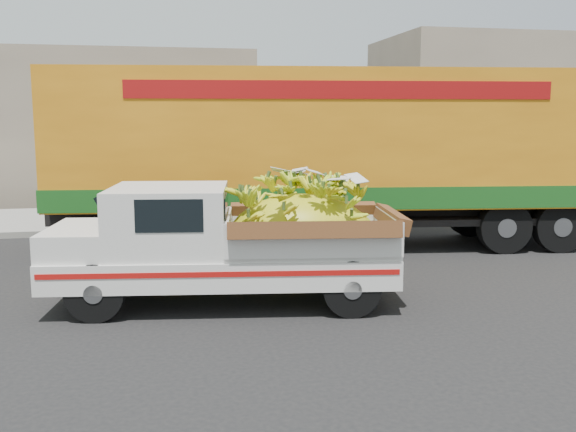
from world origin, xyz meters
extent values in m
plane|color=black|center=(0.00, 0.00, 0.00)|extent=(100.00, 100.00, 0.00)
cube|color=gray|center=(0.00, 6.66, 0.07)|extent=(60.00, 0.25, 0.15)
cube|color=gray|center=(0.00, 8.76, 0.07)|extent=(60.00, 4.00, 0.14)
cube|color=gray|center=(14.00, 15.66, 3.00)|extent=(14.00, 6.00, 6.00)
cylinder|color=black|center=(-3.08, -0.28, 0.41)|extent=(0.85, 0.35, 0.83)
cylinder|color=black|center=(-2.87, 1.29, 0.41)|extent=(0.85, 0.35, 0.83)
cylinder|color=black|center=(0.48, -0.77, 0.41)|extent=(0.85, 0.35, 0.83)
cylinder|color=black|center=(0.69, 0.81, 0.41)|extent=(0.85, 0.35, 0.83)
cube|color=silver|center=(-1.25, 0.27, 0.60)|extent=(5.32, 2.52, 0.42)
cube|color=#A50F0C|center=(-1.37, -0.65, 0.68)|extent=(4.97, 0.68, 0.08)
cube|color=silver|center=(-3.74, 0.61, 0.49)|extent=(0.35, 1.81, 0.15)
cube|color=silver|center=(-3.33, 0.55, 1.01)|extent=(1.15, 1.85, 0.39)
cube|color=silver|center=(-2.03, 0.38, 1.31)|extent=(1.91, 1.99, 0.98)
cube|color=black|center=(-2.04, -0.52, 1.49)|extent=(0.92, 0.13, 0.46)
cube|color=silver|center=(0.05, 0.09, 1.09)|extent=(2.73, 2.17, 0.56)
ellipsoid|color=gold|center=(-0.06, 0.11, 0.98)|extent=(2.44, 1.77, 1.39)
cylinder|color=black|center=(6.07, 2.68, 0.55)|extent=(1.13, 0.44, 1.10)
cylinder|color=black|center=(6.30, 4.66, 0.55)|extent=(1.13, 0.44, 1.10)
cylinder|color=black|center=(4.88, 2.81, 0.55)|extent=(1.13, 0.44, 1.10)
cylinder|color=black|center=(5.11, 4.80, 0.55)|extent=(1.13, 0.44, 1.10)
cylinder|color=black|center=(-3.07, 3.73, 0.55)|extent=(1.13, 0.44, 1.10)
cylinder|color=black|center=(-2.84, 5.71, 0.55)|extent=(1.13, 0.44, 1.10)
cube|color=black|center=(1.51, 4.21, 0.78)|extent=(12.04, 2.37, 0.36)
cube|color=orange|center=(1.51, 4.21, 2.38)|extent=(11.97, 3.83, 2.84)
cube|color=#164F17|center=(1.51, 4.21, 1.21)|extent=(12.03, 3.85, 0.45)
cube|color=maroon|center=(1.37, 2.96, 3.35)|extent=(8.35, 0.98, 0.35)
camera|label=1|loc=(-2.12, -9.27, 2.81)|focal=40.00mm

